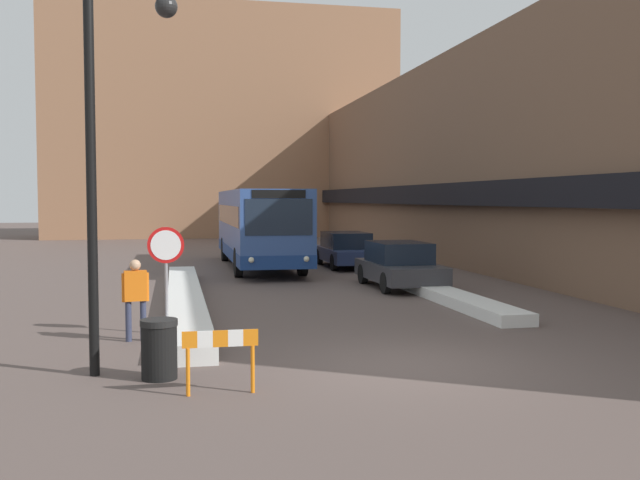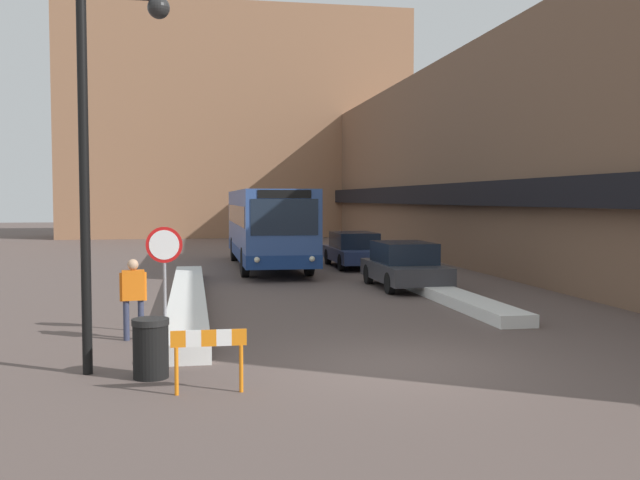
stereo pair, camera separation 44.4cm
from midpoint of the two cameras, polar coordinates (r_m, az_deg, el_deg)
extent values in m
plane|color=brown|center=(12.45, 5.88, -9.93)|extent=(160.00, 160.00, 0.00)
cube|color=brown|center=(38.13, 9.41, 5.81)|extent=(5.00, 60.00, 9.11)
cube|color=black|center=(37.19, 5.43, 3.59)|extent=(0.50, 60.00, 0.90)
cube|color=#996B4C|center=(56.36, -7.96, 9.07)|extent=(26.00, 8.00, 17.10)
cube|color=silver|center=(19.57, -11.38, -4.59)|extent=(0.90, 14.47, 0.37)
cube|color=silver|center=(21.47, 8.25, -3.96)|extent=(0.90, 11.22, 0.29)
cube|color=#335193|center=(29.61, -5.32, 1.31)|extent=(2.61, 11.25, 2.73)
cube|color=navy|center=(29.68, -5.30, -0.87)|extent=(2.63, 11.27, 0.48)
cube|color=#192333|center=(29.60, -5.32, 2.05)|extent=(2.63, 10.35, 0.75)
cube|color=#192333|center=(24.01, -3.83, 1.84)|extent=(2.30, 0.03, 1.23)
cube|color=black|center=(24.00, -3.84, 3.69)|extent=(1.83, 0.03, 0.28)
sphere|color=#F2EAC6|center=(23.97, -6.04, -1.60)|extent=(0.20, 0.20, 0.20)
sphere|color=#F2EAC6|center=(24.22, -1.61, -1.53)|extent=(0.20, 0.20, 0.20)
cylinder|color=black|center=(26.11, -7.04, -1.79)|extent=(0.28, 1.08, 1.08)
cylinder|color=black|center=(26.41, -1.90, -1.71)|extent=(0.28, 1.08, 1.08)
cylinder|color=black|center=(33.05, -8.02, -0.74)|extent=(0.28, 1.08, 1.08)
cylinder|color=black|center=(33.28, -3.94, -0.69)|extent=(0.28, 1.08, 1.08)
cube|color=#38383D|center=(22.94, 5.83, -2.50)|extent=(1.88, 4.27, 0.55)
cube|color=#192333|center=(22.99, 5.76, -0.98)|extent=(1.65, 2.35, 0.66)
cylinder|color=black|center=(22.00, 9.00, -3.32)|extent=(0.20, 0.66, 0.66)
cylinder|color=black|center=(21.46, 4.70, -3.45)|extent=(0.20, 0.66, 0.66)
cylinder|color=black|center=(24.48, 6.82, -2.63)|extent=(0.20, 0.66, 0.66)
cylinder|color=black|center=(23.99, 2.92, -2.73)|extent=(0.20, 0.66, 0.66)
cube|color=navy|center=(29.82, 1.70, -1.15)|extent=(1.87, 4.65, 0.53)
cube|color=#192333|center=(29.89, 1.65, 0.00)|extent=(1.65, 2.56, 0.66)
cylinder|color=black|center=(28.66, 4.03, -1.74)|extent=(0.20, 0.67, 0.67)
cylinder|color=black|center=(28.24, 0.68, -1.80)|extent=(0.20, 0.67, 0.67)
cylinder|color=black|center=(31.43, 2.61, -1.29)|extent=(0.20, 0.67, 0.67)
cylinder|color=black|center=(31.06, -0.46, -1.34)|extent=(0.20, 0.67, 0.67)
cylinder|color=gray|center=(15.35, -13.01, -3.20)|extent=(0.07, 0.07, 2.26)
cylinder|color=red|center=(15.26, -13.05, -0.40)|extent=(0.76, 0.03, 0.76)
cylinder|color=white|center=(15.24, -13.05, -0.40)|extent=(0.62, 0.01, 0.62)
cylinder|color=black|center=(11.99, -18.84, 4.40)|extent=(0.16, 0.16, 6.22)
sphere|color=black|center=(12.29, -13.26, 17.73)|extent=(0.36, 0.36, 0.36)
cylinder|color=#333851|center=(14.87, -15.90, -6.28)|extent=(0.12, 0.12, 0.81)
cylinder|color=#333851|center=(14.88, -14.79, -6.25)|extent=(0.12, 0.12, 0.81)
cube|color=orange|center=(14.77, -15.39, -3.55)|extent=(0.46, 0.26, 0.61)
sphere|color=tan|center=(14.73, -15.41, -1.95)|extent=(0.22, 0.22, 0.22)
cylinder|color=orange|center=(14.77, -16.24, -3.69)|extent=(0.09, 0.09, 0.57)
cylinder|color=orange|center=(14.79, -14.54, -3.65)|extent=(0.09, 0.09, 0.57)
cylinder|color=black|center=(11.71, -13.81, -8.72)|extent=(0.56, 0.56, 0.85)
cylinder|color=black|center=(11.62, -13.84, -6.43)|extent=(0.59, 0.59, 0.10)
cylinder|color=orange|center=(10.65, -11.71, -10.32)|extent=(0.06, 0.06, 0.70)
cylinder|color=orange|center=(10.69, -6.61, -10.22)|extent=(0.06, 0.06, 0.70)
cube|color=orange|center=(10.55, -11.59, -7.83)|extent=(0.22, 0.04, 0.24)
cube|color=white|center=(10.55, -10.39, -7.82)|extent=(0.22, 0.04, 0.24)
cube|color=orange|center=(10.56, -9.18, -7.80)|extent=(0.22, 0.04, 0.24)
cube|color=white|center=(10.57, -7.98, -7.78)|extent=(0.22, 0.04, 0.24)
cube|color=orange|center=(10.58, -6.78, -7.75)|extent=(0.22, 0.04, 0.24)
camera|label=1|loc=(0.22, -90.75, -0.04)|focal=40.00mm
camera|label=2|loc=(0.22, 89.25, 0.04)|focal=40.00mm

